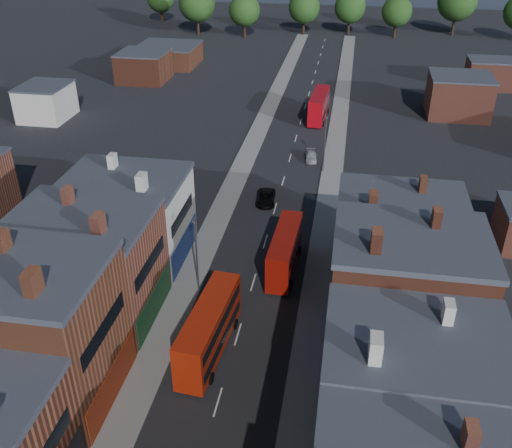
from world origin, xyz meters
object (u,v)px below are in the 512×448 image
at_px(bus_0, 209,329).
at_px(car_2, 266,198).
at_px(bus_2, 319,105).
at_px(bus_1, 285,250).
at_px(car_3, 311,156).

relative_size(bus_0, car_2, 2.25).
distance_m(bus_0, bus_2, 60.38).
bearing_deg(bus_0, car_2, 93.80).
distance_m(bus_0, car_2, 28.04).
height_order(bus_0, bus_1, bus_0).
bearing_deg(car_3, bus_1, -97.52).
bearing_deg(bus_1, car_2, 108.21).
height_order(bus_2, car_2, bus_2).
height_order(bus_2, car_3, bus_2).
relative_size(bus_2, car_3, 2.77).
height_order(car_2, car_3, car_2).
xyz_separation_m(bus_0, car_2, (0.54, 27.97, -1.84)).
bearing_deg(car_3, car_2, -114.25).
height_order(bus_0, bus_2, bus_0).
height_order(bus_0, car_2, bus_0).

